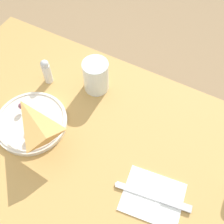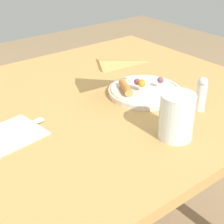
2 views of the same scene
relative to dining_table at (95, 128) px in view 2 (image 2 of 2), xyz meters
name	(u,v)px [view 2 (image 2 of 2)]	position (x,y,z in m)	size (l,w,h in m)	color
dining_table	(95,128)	(0.00, 0.00, 0.00)	(1.06, 0.88, 0.72)	tan
plate_pizza	(145,90)	(0.14, -0.07, 0.12)	(0.22, 0.22, 0.06)	silver
milk_glass	(176,118)	(0.03, -0.29, 0.15)	(0.08, 0.08, 0.12)	white
napkin_folded	(8,136)	(-0.29, -0.03, 0.10)	(0.18, 0.15, 0.00)	white
butter_knife	(4,136)	(-0.30, -0.04, 0.11)	(0.21, 0.05, 0.01)	#B2B2B7
salt_shaker	(201,94)	(0.19, -0.24, 0.15)	(0.03, 0.03, 0.10)	silver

